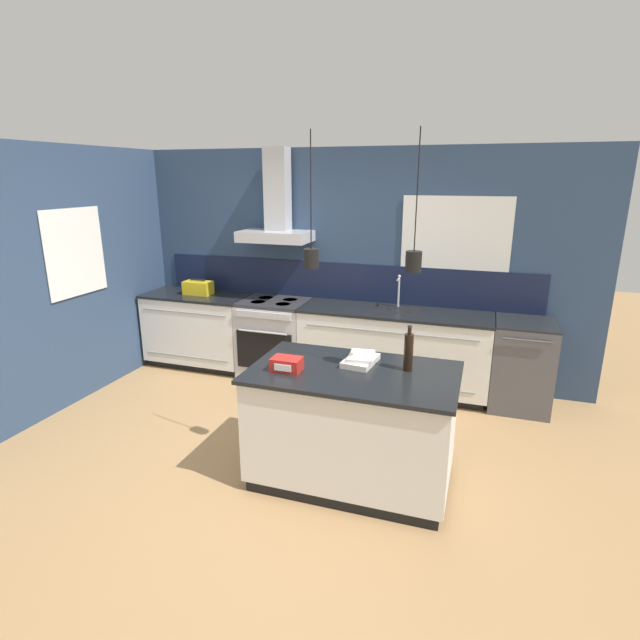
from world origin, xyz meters
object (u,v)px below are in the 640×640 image
(oven_range, at_px, (275,338))
(book_stack, at_px, (361,359))
(bottle_on_island, at_px, (409,351))
(red_supply_box, at_px, (287,364))
(dishwasher, at_px, (521,365))
(yellow_toolbox, at_px, (198,288))

(oven_range, relative_size, book_stack, 2.59)
(oven_range, xyz_separation_m, bottle_on_island, (1.80, -1.65, 0.60))
(oven_range, xyz_separation_m, red_supply_box, (0.95, -1.94, 0.50))
(oven_range, bearing_deg, red_supply_box, -63.90)
(oven_range, xyz_separation_m, book_stack, (1.43, -1.62, 0.49))
(dishwasher, distance_m, red_supply_box, 2.67)
(dishwasher, relative_size, bottle_on_island, 2.62)
(red_supply_box, bearing_deg, oven_range, 116.10)
(book_stack, relative_size, yellow_toolbox, 1.03)
(dishwasher, relative_size, red_supply_box, 4.14)
(red_supply_box, relative_size, yellow_toolbox, 0.65)
(dishwasher, xyz_separation_m, red_supply_box, (-1.77, -1.94, 0.50))
(oven_range, height_order, dishwasher, same)
(book_stack, xyz_separation_m, red_supply_box, (-0.48, -0.32, 0.02))
(bottle_on_island, xyz_separation_m, yellow_toolbox, (-2.80, 1.65, -0.07))
(oven_range, distance_m, dishwasher, 2.72)
(bottle_on_island, relative_size, yellow_toolbox, 1.02)
(red_supply_box, bearing_deg, bottle_on_island, 18.89)
(oven_range, relative_size, dishwasher, 1.00)
(oven_range, xyz_separation_m, yellow_toolbox, (-1.00, 0.00, 0.54))
(oven_range, distance_m, red_supply_box, 2.22)
(dishwasher, height_order, red_supply_box, red_supply_box)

